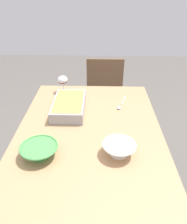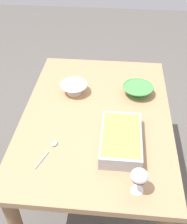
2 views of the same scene
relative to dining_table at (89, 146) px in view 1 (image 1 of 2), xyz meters
The scene contains 8 objects.
ground_plane 0.65m from the dining_table, ahead, with size 8.00×8.00×0.00m, color #5B5651.
dining_table is the anchor object (origin of this frame).
chair 1.05m from the dining_table, ahead, with size 0.44×0.43×0.86m.
wine_glass 0.64m from the dining_table, 23.86° to the left, with size 0.08×0.08×0.15m.
casserole_dish 0.34m from the dining_table, 32.17° to the left, with size 0.38×0.22×0.08m.
mixing_bowl 0.39m from the dining_table, 131.81° to the left, with size 0.21×0.21×0.07m.
small_bowl 0.32m from the dining_table, 140.39° to the right, with size 0.19×0.19×0.07m.
serving_spoon 0.41m from the dining_table, 35.02° to the right, with size 0.20×0.09×0.01m.
Camera 1 is at (-1.13, -0.06, 1.62)m, focal length 35.25 mm.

